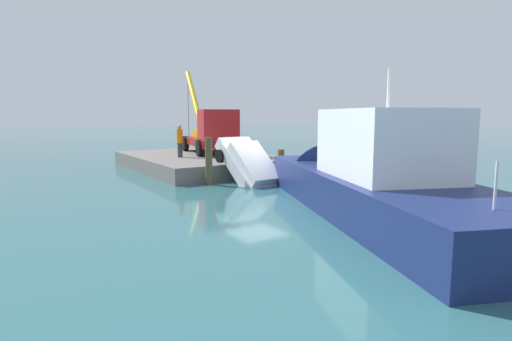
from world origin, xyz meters
name	(u,v)px	position (x,y,z in m)	size (l,w,h in m)	color
ground	(256,182)	(0.00, 0.00, 0.00)	(200.00, 200.00, 0.00)	#2D6066
dock	(200,162)	(-6.39, 0.00, 0.40)	(10.65, 7.41, 0.81)	slate
crane_truck	(211,132)	(-6.74, 1.01, 2.17)	(10.09, 3.53, 5.79)	maroon
dock_worker	(180,141)	(-5.77, -1.50, 1.77)	(0.34, 0.34, 1.87)	#373737
salvaged_car	(253,171)	(0.29, -0.35, 0.60)	(4.03, 2.28, 3.35)	silver
moored_yacht	(350,189)	(5.66, 0.54, 0.47)	(15.51, 9.12, 6.28)	navy
piling_near	(209,161)	(-0.62, -2.21, 1.10)	(0.33, 0.33, 2.20)	brown
piling_mid	(281,163)	(-0.71, 1.98, 0.73)	(0.34, 0.34, 1.46)	brown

